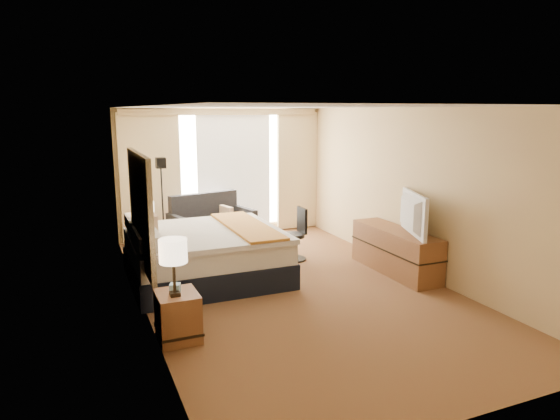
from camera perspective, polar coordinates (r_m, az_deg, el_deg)
name	(u,v)px	position (r m, az deg, el deg)	size (l,w,h in m)	color
floor	(291,287)	(7.43, 1.25, -8.80)	(4.20, 7.00, 0.02)	#581C19
ceiling	(292,107)	(6.97, 1.34, 11.70)	(4.20, 7.00, 0.02)	beige
wall_back	(222,172)	(10.34, -6.70, 4.29)	(4.20, 0.02, 2.60)	tan
wall_front	(473,273)	(4.23, 21.22, -6.72)	(4.20, 0.02, 2.60)	tan
wall_left	(139,212)	(6.53, -15.78, -0.19)	(0.02, 7.00, 2.60)	tan
wall_right	(412,191)	(8.16, 14.88, 2.10)	(0.02, 7.00, 2.60)	tan
headboard	(141,210)	(6.73, -15.65, -0.02)	(0.06, 1.85, 1.50)	black
nightstand_left	(178,316)	(5.86, -11.60, -11.81)	(0.45, 0.52, 0.55)	brown
nightstand_right	(146,257)	(8.19, -15.11, -5.23)	(0.45, 0.52, 0.55)	brown
media_dresser	(395,251)	(8.20, 13.04, -4.56)	(0.50, 1.80, 0.70)	brown
window	(234,171)	(10.38, -5.32, 4.45)	(2.30, 0.02, 2.30)	white
curtains	(223,168)	(10.22, -6.55, 4.82)	(4.12, 0.19, 2.56)	#F7EAAE
bed	(205,254)	(7.74, -8.57, -4.98)	(2.25, 2.05, 1.09)	black
loveseat	(212,228)	(9.74, -7.80, -2.03)	(1.71, 1.18, 0.97)	maroon
floor_lamp	(162,187)	(8.87, -13.36, 2.53)	(0.22, 0.22, 1.76)	black
desk_chair	(296,237)	(8.65, 1.85, -3.07)	(0.44, 0.44, 0.91)	black
lamp_left	(173,252)	(5.53, -12.12, -4.73)	(0.31, 0.31, 0.64)	black
lamp_right	(145,210)	(8.10, -15.18, -0.03)	(0.29, 0.29, 0.60)	black
tissue_box	(175,288)	(5.77, -11.90, -8.73)	(0.11, 0.11, 0.10)	#8AB5D5
telephone	(144,236)	(8.26, -15.23, -2.89)	(0.17, 0.14, 0.07)	black
television	(407,214)	(7.78, 14.28, -0.40)	(1.11, 0.15, 0.64)	black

